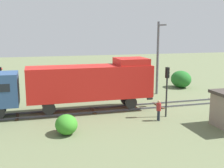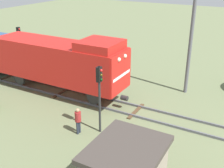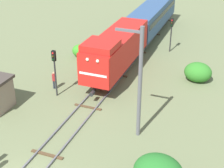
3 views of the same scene
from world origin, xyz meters
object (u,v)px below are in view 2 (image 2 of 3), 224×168
at_px(worker_by_signal, 78,119).
at_px(traffic_signal_far, 19,39).
at_px(locomotive, 60,60).
at_px(catenary_mast, 191,40).
at_px(traffic_signal_mid, 99,88).

bearing_deg(worker_by_signal, traffic_signal_far, -66.57).
xyz_separation_m(locomotive, catenary_mast, (4.94, -8.64, 1.60)).
height_order(traffic_signal_far, worker_by_signal, traffic_signal_far).
distance_m(locomotive, catenary_mast, 10.08).
bearing_deg(worker_by_signal, locomotive, -77.33).
relative_size(traffic_signal_mid, worker_by_signal, 2.50).
xyz_separation_m(locomotive, traffic_signal_mid, (-3.40, -5.67, 0.18)).
bearing_deg(traffic_signal_far, traffic_signal_mid, -117.01).
distance_m(worker_by_signal, catenary_mast, 10.55).
relative_size(locomotive, worker_by_signal, 6.82).
bearing_deg(traffic_signal_mid, catenary_mast, -19.59).
bearing_deg(locomotive, catenary_mast, -60.23).
bearing_deg(locomotive, traffic_signal_far, 65.94).
bearing_deg(locomotive, worker_by_signal, -132.38).
distance_m(traffic_signal_mid, traffic_signal_far, 15.42).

